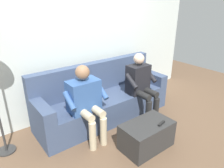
% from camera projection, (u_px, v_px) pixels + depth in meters
% --- Properties ---
extents(ground_plane, '(8.00, 8.00, 0.00)m').
position_uv_depth(ground_plane, '(131.00, 136.00, 3.17)').
color(ground_plane, brown).
extents(back_wall, '(5.00, 0.06, 2.53)m').
position_uv_depth(back_wall, '(86.00, 41.00, 3.59)').
color(back_wall, silver).
rests_on(back_wall, ground).
extents(couch, '(2.35, 0.72, 0.94)m').
position_uv_depth(couch, '(103.00, 100.00, 3.59)').
color(couch, '#3D4C6B').
rests_on(couch, ground).
extents(coffee_table, '(0.71, 0.43, 0.38)m').
position_uv_depth(coffee_table, '(147.00, 135.00, 2.88)').
color(coffee_table, '#2D2D2D').
rests_on(coffee_table, ground).
extents(person_left_seated, '(0.52, 0.54, 1.12)m').
position_uv_depth(person_left_seated, '(141.00, 83.00, 3.50)').
color(person_left_seated, black).
rests_on(person_left_seated, ground).
extents(person_right_seated, '(0.60, 0.53, 1.11)m').
position_uv_depth(person_right_seated, '(86.00, 99.00, 2.93)').
color(person_right_seated, '#335693').
rests_on(person_right_seated, ground).
extents(remote_black, '(0.15, 0.06, 0.02)m').
position_uv_depth(remote_black, '(161.00, 123.00, 2.79)').
color(remote_black, black).
rests_on(remote_black, coffee_table).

